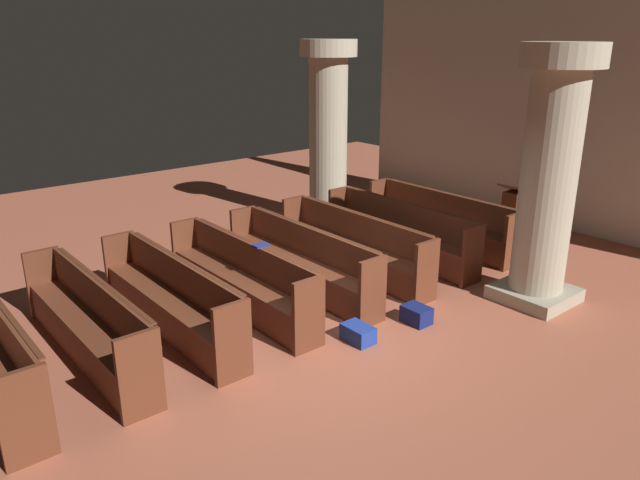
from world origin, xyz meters
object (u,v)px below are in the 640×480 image
object	(u,v)px
pew_row_6	(87,319)
pillar_far_side	(328,130)
pew_row_4	(241,275)
kneeler_box_navy	(416,315)
pillar_aisle_side	(549,174)
kneeler_box_blue	(358,334)
pew_row_0	(440,218)
pew_row_5	(170,295)
hymn_book	(261,245)
pew_row_2	(354,243)
lectern	(511,220)
pew_row_3	(301,258)
pew_row_1	(399,230)

from	to	relation	value
pew_row_6	pillar_far_side	world-z (taller)	pillar_far_side
pew_row_4	kneeler_box_navy	xyz separation A→B (m)	(1.76, 1.45, -0.36)
pillar_aisle_side	kneeler_box_blue	size ratio (longest dim) A/B	8.71
pew_row_0	pew_row_4	xyz separation A→B (m)	(0.00, -4.00, 0.00)
pillar_far_side	pew_row_4	bearing A→B (deg)	-56.45
pew_row_6	kneeler_box_navy	distance (m)	3.89
pew_row_5	hymn_book	xyz separation A→B (m)	(0.21, 1.19, 0.42)
hymn_book	kneeler_box_blue	world-z (taller)	hymn_book
pew_row_0	pew_row_2	distance (m)	2.00
pew_row_5	pew_row_6	size ratio (longest dim) A/B	1.00
pew_row_5	hymn_book	distance (m)	1.28
pew_row_2	pillar_far_side	world-z (taller)	pillar_far_side
pew_row_0	lectern	world-z (taller)	lectern
pillar_aisle_side	kneeler_box_blue	world-z (taller)	pillar_aisle_side
pillar_aisle_side	pillar_far_side	xyz separation A→B (m)	(-4.59, 0.20, 0.00)
pew_row_3	lectern	distance (m)	3.96
pew_row_5	pillar_far_side	bearing A→B (deg)	117.17
pew_row_5	lectern	world-z (taller)	lectern
pew_row_5	hymn_book	world-z (taller)	hymn_book
lectern	kneeler_box_blue	distance (m)	4.41
pillar_far_side	kneeler_box_navy	bearing A→B (deg)	-26.02
pillar_aisle_side	lectern	distance (m)	2.58
pew_row_1	pew_row_4	bearing A→B (deg)	-90.00
pew_row_6	kneeler_box_navy	xyz separation A→B (m)	(1.76, 3.45, -0.36)
kneeler_box_blue	pillar_far_side	bearing A→B (deg)	143.83
pew_row_1	pillar_aisle_side	world-z (taller)	pillar_aisle_side
pillar_far_side	lectern	distance (m)	3.66
pew_row_5	pillar_aisle_side	distance (m)	4.98
pew_row_2	pillar_far_side	bearing A→B (deg)	147.91
lectern	pew_row_5	bearing A→B (deg)	-97.97
pillar_aisle_side	pillar_far_side	bearing A→B (deg)	177.52
kneeler_box_blue	lectern	bearing A→B (deg)	100.83
pillar_aisle_side	kneeler_box_navy	bearing A→B (deg)	-107.48
pew_row_5	pew_row_1	bearing A→B (deg)	90.00
pew_row_4	lectern	world-z (taller)	lectern
pew_row_1	kneeler_box_navy	size ratio (longest dim) A/B	8.54
lectern	kneeler_box_navy	distance (m)	3.57
pillar_far_side	kneeler_box_blue	distance (m)	5.13
pew_row_2	lectern	bearing A→B (deg)	74.05
pew_row_0	pew_row_3	bearing A→B (deg)	-90.00
pew_row_2	kneeler_box_navy	distance (m)	1.88
pew_row_3	pillar_far_side	bearing A→B (deg)	133.13
pew_row_0	kneeler_box_navy	world-z (taller)	pew_row_0
hymn_book	pew_row_0	bearing A→B (deg)	93.20
pillar_far_side	hymn_book	xyz separation A→B (m)	(2.48, -3.23, -0.85)
pillar_aisle_side	pew_row_2	bearing A→B (deg)	-152.18
pillar_aisle_side	pew_row_5	bearing A→B (deg)	-118.78
pew_row_3	pew_row_6	bearing A→B (deg)	-90.00
pew_row_3	pew_row_4	xyz separation A→B (m)	(0.00, -1.00, 0.00)
hymn_book	lectern	bearing A→B (deg)	82.60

